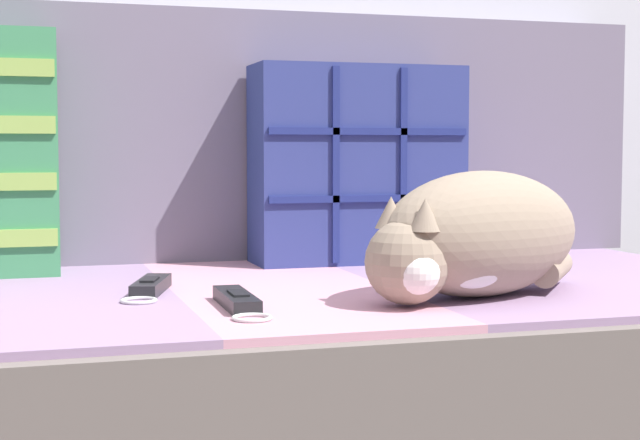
{
  "coord_description": "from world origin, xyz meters",
  "views": [
    {
      "loc": [
        -0.2,
        -1.32,
        0.56
      ],
      "look_at": [
        0.21,
        0.03,
        0.46
      ],
      "focal_mm": 55.0,
      "sensor_mm": 36.0,
      "label": 1
    }
  ],
  "objects_px": {
    "couch": "(170,410)",
    "sleeping_cat": "(474,238)",
    "throw_pillow_quilted": "(357,164)",
    "game_remote_far": "(150,287)",
    "game_remote_near": "(238,301)"
  },
  "relations": [
    {
      "from": "sleeping_cat",
      "to": "game_remote_near",
      "type": "relative_size",
      "value": 1.92
    },
    {
      "from": "throw_pillow_quilted",
      "to": "sleeping_cat",
      "type": "bearing_deg",
      "value": -88.22
    },
    {
      "from": "game_remote_near",
      "to": "game_remote_far",
      "type": "bearing_deg",
      "value": 119.16
    },
    {
      "from": "couch",
      "to": "sleeping_cat",
      "type": "height_order",
      "value": "sleeping_cat"
    },
    {
      "from": "throw_pillow_quilted",
      "to": "sleeping_cat",
      "type": "xyz_separation_m",
      "value": [
        0.01,
        -0.45,
        -0.09
      ]
    },
    {
      "from": "couch",
      "to": "throw_pillow_quilted",
      "type": "relative_size",
      "value": 5.29
    },
    {
      "from": "throw_pillow_quilted",
      "to": "sleeping_cat",
      "type": "distance_m",
      "value": 0.46
    },
    {
      "from": "sleeping_cat",
      "to": "game_remote_near",
      "type": "xyz_separation_m",
      "value": [
        -0.33,
        0.01,
        -0.07
      ]
    },
    {
      "from": "couch",
      "to": "sleeping_cat",
      "type": "relative_size",
      "value": 5.11
    },
    {
      "from": "couch",
      "to": "game_remote_near",
      "type": "bearing_deg",
      "value": -74.33
    },
    {
      "from": "sleeping_cat",
      "to": "game_remote_far",
      "type": "bearing_deg",
      "value": 157.93
    },
    {
      "from": "throw_pillow_quilted",
      "to": "game_remote_near",
      "type": "relative_size",
      "value": 1.85
    },
    {
      "from": "couch",
      "to": "game_remote_near",
      "type": "distance_m",
      "value": 0.29
    },
    {
      "from": "game_remote_far",
      "to": "couch",
      "type": "bearing_deg",
      "value": 55.43
    },
    {
      "from": "sleeping_cat",
      "to": "game_remote_near",
      "type": "distance_m",
      "value": 0.34
    }
  ]
}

